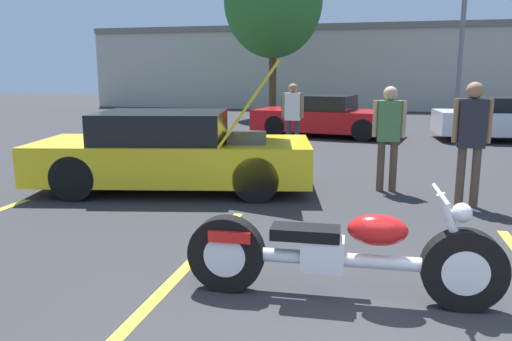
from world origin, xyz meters
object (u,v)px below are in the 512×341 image
object	(u,v)px
light_pole	(467,4)
spectator_near_motorcycle	(471,133)
motorcycle	(339,254)
show_car_hood_open	(174,152)
spectator_midground	(389,130)
parked_car_left_row	(325,117)
spectator_by_show_car	(293,113)
tree_background	(273,1)

from	to	relation	value
light_pole	spectator_near_motorcycle	distance (m)	12.99
light_pole	motorcycle	bearing A→B (deg)	-101.70
light_pole	show_car_hood_open	size ratio (longest dim) A/B	1.68
spectator_near_motorcycle	motorcycle	bearing A→B (deg)	-114.55
light_pole	spectator_midground	xyz separation A→B (m)	(-2.82, -11.71, -3.33)
parked_car_left_row	spectator_midground	xyz separation A→B (m)	(1.72, -7.18, 0.42)
parked_car_left_row	spectator_by_show_car	size ratio (longest dim) A/B	2.73
show_car_hood_open	spectator_near_motorcycle	distance (m)	4.55
tree_background	show_car_hood_open	xyz separation A→B (m)	(1.15, -13.85, -4.27)
light_pole	show_car_hood_open	distance (m)	14.35
show_car_hood_open	spectator_by_show_car	bearing A→B (deg)	60.90
light_pole	show_car_hood_open	bearing A→B (deg)	-116.77
tree_background	show_car_hood_open	world-z (taller)	tree_background
tree_background	show_car_hood_open	distance (m)	14.54
show_car_hood_open	light_pole	bearing A→B (deg)	51.75
show_car_hood_open	spectator_by_show_car	world-z (taller)	show_car_hood_open
light_pole	parked_car_left_row	world-z (taller)	light_pole
light_pole	motorcycle	size ratio (longest dim) A/B	2.98
light_pole	spectator_by_show_car	world-z (taller)	light_pole
light_pole	motorcycle	world-z (taller)	light_pole
parked_car_left_row	spectator_by_show_car	world-z (taller)	spectator_by_show_car
show_car_hood_open	spectator_by_show_car	distance (m)	4.33
tree_background	spectator_near_motorcycle	distance (m)	15.52
tree_background	light_pole	bearing A→B (deg)	-11.25
show_car_hood_open	parked_car_left_row	bearing A→B (deg)	66.28
parked_car_left_row	spectator_midground	size ratio (longest dim) A/B	2.68
light_pole	spectator_midground	bearing A→B (deg)	-103.56
parked_car_left_row	spectator_near_motorcycle	distance (m)	8.43
show_car_hood_open	parked_car_left_row	xyz separation A→B (m)	(1.70, 7.85, -0.04)
light_pole	spectator_near_motorcycle	bearing A→B (deg)	-97.84
tree_background	spectator_near_motorcycle	size ratio (longest dim) A/B	4.08
spectator_by_show_car	spectator_midground	size ratio (longest dim) A/B	0.98
show_car_hood_open	spectator_by_show_car	size ratio (longest dim) A/B	2.82
spectator_near_motorcycle	show_car_hood_open	bearing A→B (deg)	179.07
tree_background	spectator_midground	world-z (taller)	tree_background
motorcycle	show_car_hood_open	xyz separation A→B (m)	(-2.95, 3.54, 0.23)
spectator_near_motorcycle	spectator_midground	bearing A→B (deg)	146.10
tree_background	motorcycle	bearing A→B (deg)	-76.75
parked_car_left_row	spectator_midground	distance (m)	7.39
motorcycle	spectator_midground	world-z (taller)	spectator_midground
motorcycle	tree_background	bearing A→B (deg)	100.74
tree_background	spectator_near_motorcycle	xyz separation A→B (m)	(5.68, -13.92, -3.83)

